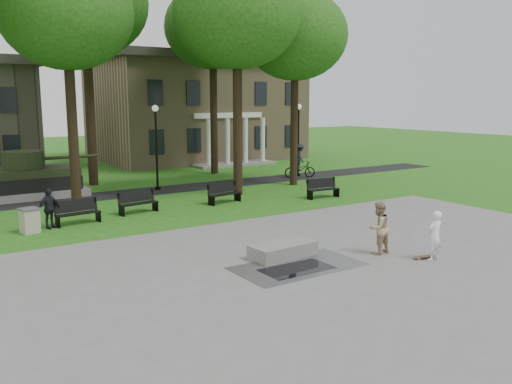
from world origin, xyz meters
TOP-DOWN VIEW (x-y plane):
  - ground at (0.00, 0.00)m, footprint 120.00×120.00m
  - plaza at (0.00, -5.00)m, footprint 22.00×16.00m
  - footpath at (0.00, 12.00)m, footprint 44.00×2.60m
  - building_right at (10.00, 26.00)m, footprint 17.00×12.00m
  - tree_1 at (-4.50, 10.50)m, footprint 6.20×6.20m
  - tree_2 at (3.50, 8.50)m, footprint 6.60×6.60m
  - tree_3 at (8.00, 9.50)m, footprint 6.00×6.00m
  - tree_4 at (-2.00, 16.00)m, footprint 7.20×7.20m
  - tree_5 at (6.50, 16.50)m, footprint 6.40×6.40m
  - lamp_mid at (0.50, 12.30)m, footprint 0.36×0.36m
  - lamp_right at (10.50, 12.30)m, footprint 0.36×0.36m
  - tank_monument at (-6.46, 14.00)m, footprint 7.45×3.40m
  - puddle at (-1.82, -3.56)m, footprint 2.20×1.20m
  - concrete_block at (-1.41, -2.31)m, footprint 2.26×1.15m
  - skateboard at (2.27, -4.95)m, footprint 0.80×0.36m
  - skateboarder at (2.39, -5.20)m, footprint 0.58×0.38m
  - friend_watching at (1.42, -3.72)m, footprint 0.90×0.73m
  - pedestrian_walker at (-6.78, 6.00)m, footprint 1.03×0.74m
  - cyclist at (10.14, 11.64)m, footprint 2.14×1.41m
  - park_bench_0 at (-5.64, 6.17)m, footprint 1.84×0.71m
  - park_bench_1 at (-2.78, 6.86)m, footprint 1.85×0.79m
  - park_bench_2 at (1.64, 6.81)m, footprint 1.85×0.86m
  - park_bench_3 at (6.61, 5.23)m, footprint 1.82×0.63m
  - trash_bin at (-7.58, 5.68)m, footprint 0.77×0.77m

SIDE VIEW (x-z plane):
  - ground at x=0.00m, z-range 0.00..0.00m
  - footpath at x=0.00m, z-range 0.00..0.01m
  - plaza at x=0.00m, z-range 0.00..0.02m
  - puddle at x=-1.82m, z-range 0.02..0.02m
  - skateboard at x=2.27m, z-range 0.02..0.09m
  - concrete_block at x=-1.41m, z-range 0.02..0.47m
  - trash_bin at x=-7.58m, z-range 0.01..0.97m
  - park_bench_0 at x=-5.64m, z-range 0.02..1.02m
  - park_bench_1 at x=-2.78m, z-range 0.02..1.02m
  - park_bench_2 at x=1.64m, z-range 0.02..1.02m
  - park_bench_3 at x=6.61m, z-range 0.02..1.02m
  - pedestrian_walker at x=-6.78m, z-range 0.00..1.62m
  - skateboarder at x=2.39m, z-range 0.02..1.61m
  - tank_monument at x=-6.46m, z-range -0.34..2.06m
  - friend_watching at x=1.42m, z-range 0.02..1.77m
  - cyclist at x=10.14m, z-range -0.20..2.02m
  - lamp_mid at x=0.50m, z-range 0.43..5.16m
  - lamp_right at x=10.50m, z-range 0.43..5.16m
  - building_right at x=10.00m, z-range 0.04..8.64m
  - tree_3 at x=8.00m, z-range 3.00..14.19m
  - tree_1 at x=-4.50m, z-range 3.14..14.77m
  - tree_2 at x=3.50m, z-range 3.23..15.40m
  - tree_5 at x=6.50m, z-range 3.45..15.89m
  - tree_4 at x=-2.00m, z-range 3.64..17.14m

